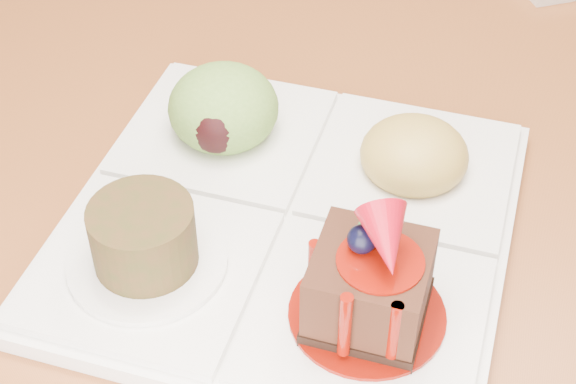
# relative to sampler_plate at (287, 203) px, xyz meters

# --- Properties ---
(ground) EXTENTS (6.00, 6.00, 0.00)m
(ground) POSITION_rel_sampler_plate_xyz_m (0.16, 0.75, -0.77)
(ground) COLOR #5A2C19
(sampler_plate) EXTENTS (0.31, 0.31, 0.10)m
(sampler_plate) POSITION_rel_sampler_plate_xyz_m (0.00, 0.00, 0.00)
(sampler_plate) COLOR silver
(sampler_plate) RESTS_ON dining_table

